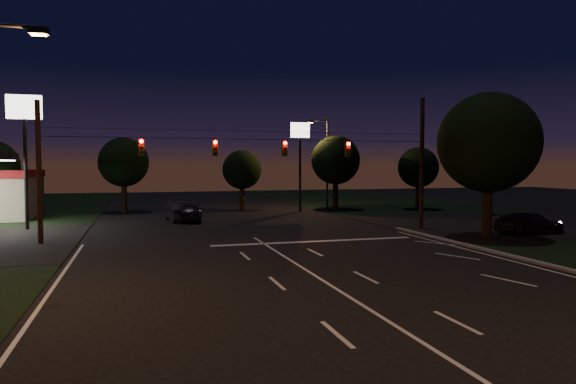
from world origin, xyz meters
name	(u,v)px	position (x,y,z in m)	size (l,w,h in m)	color
ground	(342,293)	(0.00, 0.00, 0.00)	(140.00, 140.00, 0.00)	black
cross_street_right	(508,224)	(20.00, 16.00, 0.00)	(20.00, 16.00, 0.02)	black
center_line	(441,354)	(0.00, -6.00, 0.01)	(0.14, 40.00, 0.01)	silver
stop_bar	(315,241)	(3.00, 11.50, 0.01)	(12.00, 0.50, 0.01)	silver
utility_pole_right	(421,229)	(12.00, 15.00, 0.00)	(0.30, 0.30, 9.00)	black
utility_pole_left	(41,244)	(-12.00, 15.00, 0.00)	(0.28, 0.28, 8.00)	black
signal_span	(251,147)	(0.00, 14.96, 5.50)	(24.00, 0.40, 1.56)	black
pole_sign_left_near	(25,127)	(-14.00, 22.00, 6.98)	(2.20, 0.30, 9.10)	black
pole_sign_right	(300,146)	(8.00, 30.00, 6.24)	(1.80, 0.30, 8.40)	black
street_light_right_far	(325,157)	(11.24, 32.00, 5.24)	(2.20, 0.35, 9.00)	black
tree_right_near	(487,144)	(13.53, 10.17, 5.68)	(6.00, 6.00, 8.76)	black
tree_far_b	(124,163)	(-7.98, 34.13, 4.61)	(4.60, 4.60, 6.98)	black
tree_far_c	(242,170)	(3.02, 33.10, 3.90)	(3.80, 3.80, 5.86)	black
tree_far_d	(335,161)	(12.02, 31.13, 4.83)	(4.80, 4.80, 7.30)	black
tree_far_e	(418,168)	(20.02, 29.11, 4.11)	(4.00, 4.00, 6.18)	black
car_oncoming_a	(190,213)	(-2.88, 23.79, 0.72)	(1.69, 4.21, 1.43)	black
car_oncoming_b	(179,211)	(-3.67, 24.92, 0.78)	(1.65, 4.73, 1.56)	black
car_cross	(529,223)	(17.19, 10.65, 0.70)	(1.95, 4.80, 1.39)	black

